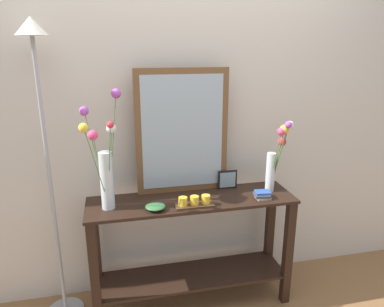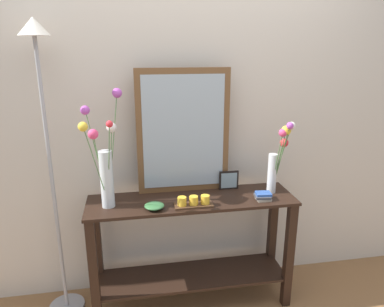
% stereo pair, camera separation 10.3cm
% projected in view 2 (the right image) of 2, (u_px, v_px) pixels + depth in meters
% --- Properties ---
extents(ground_plane, '(7.00, 6.00, 0.02)m').
position_uv_depth(ground_plane, '(192.00, 301.00, 2.59)').
color(ground_plane, brown).
extents(wall_back, '(6.40, 0.08, 2.70)m').
position_uv_depth(wall_back, '(184.00, 108.00, 2.49)').
color(wall_back, beige).
rests_on(wall_back, ground).
extents(console_table, '(1.37, 0.38, 0.80)m').
position_uv_depth(console_table, '(192.00, 241.00, 2.45)').
color(console_table, black).
rests_on(console_table, ground).
extents(mirror_leaning, '(0.62, 0.03, 0.84)m').
position_uv_depth(mirror_leaning, '(183.00, 132.00, 2.38)').
color(mirror_leaning, brown).
rests_on(mirror_leaning, console_table).
extents(tall_vase_left, '(0.25, 0.31, 0.72)m').
position_uv_depth(tall_vase_left, '(105.00, 161.00, 2.17)').
color(tall_vase_left, silver).
rests_on(tall_vase_left, console_table).
extents(vase_right, '(0.13, 0.15, 0.51)m').
position_uv_depth(vase_right, '(278.00, 156.00, 2.38)').
color(vase_right, silver).
rests_on(vase_right, console_table).
extents(candle_tray, '(0.24, 0.09, 0.07)m').
position_uv_depth(candle_tray, '(194.00, 202.00, 2.24)').
color(candle_tray, '#472D1C').
rests_on(candle_tray, console_table).
extents(picture_frame_small, '(0.14, 0.01, 0.13)m').
position_uv_depth(picture_frame_small, '(229.00, 180.00, 2.50)').
color(picture_frame_small, black).
rests_on(picture_frame_small, console_table).
extents(decorative_bowl, '(0.12, 0.12, 0.04)m').
position_uv_depth(decorative_bowl, '(154.00, 206.00, 2.20)').
color(decorative_bowl, '#38703D').
rests_on(decorative_bowl, console_table).
extents(book_stack, '(0.12, 0.10, 0.05)m').
position_uv_depth(book_stack, '(263.00, 196.00, 2.34)').
color(book_stack, '#B2A893').
rests_on(book_stack, console_table).
extents(floor_lamp, '(0.24, 0.24, 1.92)m').
position_uv_depth(floor_lamp, '(46.00, 128.00, 2.14)').
color(floor_lamp, '#9E9EA3').
rests_on(floor_lamp, ground).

